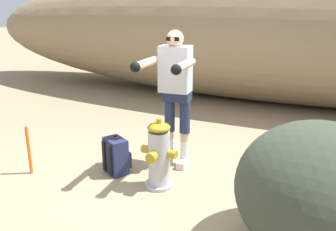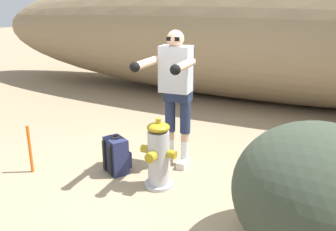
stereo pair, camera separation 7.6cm
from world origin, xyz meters
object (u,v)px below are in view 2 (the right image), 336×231
at_px(utility_worker, 176,83).
at_px(survey_stake, 30,149).
at_px(fire_hydrant, 158,156).
at_px(boulder_small, 324,160).
at_px(boulder_large, 317,193).
at_px(spare_backpack, 117,156).

distance_m(utility_worker, survey_stake, 1.94).
xyz_separation_m(fire_hydrant, utility_worker, (-0.06, 0.57, 0.71)).
relative_size(boulder_small, survey_stake, 1.63).
bearing_deg(survey_stake, boulder_large, -0.41).
distance_m(fire_hydrant, survey_stake, 1.61).
relative_size(fire_hydrant, boulder_small, 0.82).
xyz_separation_m(fire_hydrant, boulder_large, (1.65, -0.42, 0.18)).
xyz_separation_m(utility_worker, spare_backpack, (-0.56, -0.48, -0.87)).
relative_size(boulder_large, survey_stake, 2.32).
height_order(boulder_small, survey_stake, boulder_small).
xyz_separation_m(boulder_large, survey_stake, (-3.20, 0.02, -0.25)).
bearing_deg(utility_worker, survey_stake, -63.62).
distance_m(fire_hydrant, utility_worker, 0.91).
relative_size(spare_backpack, boulder_small, 0.48).
height_order(spare_backpack, survey_stake, survey_stake).
bearing_deg(spare_backpack, boulder_small, -42.58).
bearing_deg(boulder_small, fire_hydrant, -152.27).
height_order(fire_hydrant, survey_stake, fire_hydrant).
bearing_deg(fire_hydrant, spare_backpack, 172.59).
height_order(fire_hydrant, spare_backpack, fire_hydrant).
bearing_deg(fire_hydrant, utility_worker, 96.34).
bearing_deg(boulder_small, spare_backpack, -160.99).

